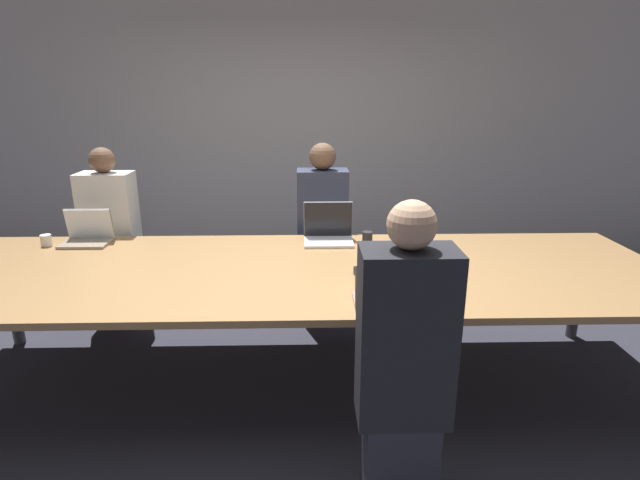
# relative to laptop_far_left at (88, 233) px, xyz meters

# --- Properties ---
(ground_plane) EXTENTS (24.00, 24.00, 0.00)m
(ground_plane) POSITION_rel_laptop_far_left_xyz_m (1.50, -0.56, -0.85)
(ground_plane) COLOR #2D2D38
(curtain_wall) EXTENTS (12.00, 0.06, 2.80)m
(curtain_wall) POSITION_rel_laptop_far_left_xyz_m (1.50, 1.91, 0.55)
(curtain_wall) COLOR #BCB7B2
(curtain_wall) RESTS_ON ground_plane
(conference_table) EXTENTS (4.58, 1.44, 0.78)m
(conference_table) POSITION_rel_laptop_far_left_xyz_m (1.50, -0.56, -0.12)
(conference_table) COLOR #9E7547
(conference_table) RESTS_ON ground_plane
(laptop_far_left) EXTENTS (0.33, 0.24, 0.24)m
(laptop_far_left) POSITION_rel_laptop_far_left_xyz_m (0.00, 0.00, 0.00)
(laptop_far_left) COLOR gray
(laptop_far_left) RESTS_ON conference_table
(person_far_left) EXTENTS (0.40, 0.24, 1.42)m
(person_far_left) POSITION_rel_laptop_far_left_xyz_m (0.03, 0.33, -0.16)
(person_far_left) COLOR #2D2D38
(person_far_left) RESTS_ON ground_plane
(cup_far_left) EXTENTS (0.07, 0.07, 0.08)m
(cup_far_left) POSITION_rel_laptop_far_left_xyz_m (-0.26, -0.07, -0.03)
(cup_far_left) COLOR white
(cup_far_left) RESTS_ON conference_table
(laptop_near_midright) EXTENTS (0.35, 0.23, 0.23)m
(laptop_near_midright) POSITION_rel_laptop_far_left_xyz_m (1.98, -1.13, -0.00)
(laptop_near_midright) COLOR gray
(laptop_near_midright) RESTS_ON conference_table
(person_near_midright) EXTENTS (0.40, 0.24, 1.43)m
(person_near_midright) POSITION_rel_laptop_far_left_xyz_m (1.98, -1.57, -0.16)
(person_near_midright) COLOR #2D2D38
(person_near_midright) RESTS_ON ground_plane
(laptop_far_center) EXTENTS (0.35, 0.27, 0.28)m
(laptop_far_center) POSITION_rel_laptop_far_left_xyz_m (1.72, 0.00, 0.01)
(laptop_far_center) COLOR silver
(laptop_far_center) RESTS_ON conference_table
(person_far_center) EXTENTS (0.40, 0.24, 1.44)m
(person_far_center) POSITION_rel_laptop_far_left_xyz_m (1.69, 0.43, -0.15)
(person_far_center) COLOR #2D2D38
(person_far_center) RESTS_ON ground_plane
(cup_far_center) EXTENTS (0.07, 0.07, 0.09)m
(cup_far_center) POSITION_rel_laptop_far_left_xyz_m (1.99, -0.07, -0.03)
(cup_far_center) COLOR #232328
(cup_far_center) RESTS_ON conference_table
(stapler) EXTENTS (0.08, 0.16, 0.05)m
(stapler) POSITION_rel_laptop_far_left_xyz_m (1.88, -0.74, -0.05)
(stapler) COLOR black
(stapler) RESTS_ON conference_table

